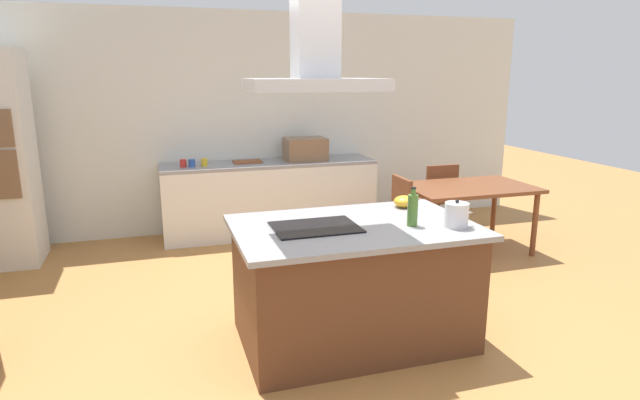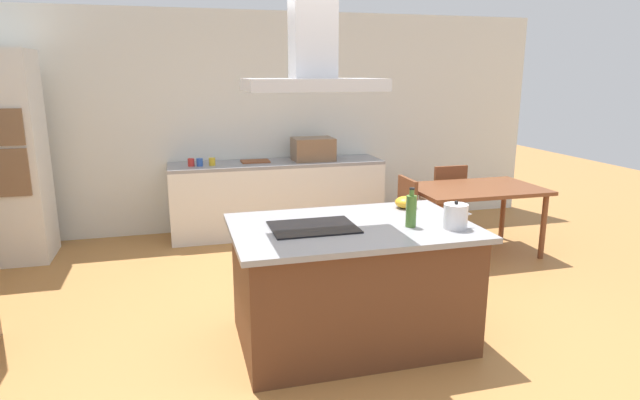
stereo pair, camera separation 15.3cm
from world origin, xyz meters
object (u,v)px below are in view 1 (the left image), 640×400
object	(u,v)px
cooktop	(316,227)
tea_kettle	(457,215)
coffee_mug_yellow	(204,162)
olive_oil_bottle	(413,209)
coffee_mug_red	(183,163)
dining_table	(468,193)
chair_at_left_end	(392,213)
mixing_bowl	(404,201)
cutting_board	(248,162)
range_hood	(315,51)
coffee_mug_blue	(192,163)
countertop_microwave	(305,149)
chair_facing_back_wall	(437,194)

from	to	relation	value
cooktop	tea_kettle	xyz separation A→B (m)	(0.96, -0.27, 0.08)
coffee_mug_yellow	olive_oil_bottle	bearing A→B (deg)	-68.33
coffee_mug_red	dining_table	distance (m)	3.26
olive_oil_bottle	chair_at_left_end	size ratio (longest dim) A/B	0.32
mixing_bowl	cooktop	bearing A→B (deg)	-157.73
cutting_board	range_hood	size ratio (longest dim) A/B	0.38
cooktop	coffee_mug_blue	xyz separation A→B (m)	(-0.65, 2.81, 0.04)
countertop_microwave	coffee_mug_yellow	distance (m)	1.25
mixing_bowl	chair_facing_back_wall	xyz separation A→B (m)	(1.37, 1.85, -0.44)
countertop_microwave	range_hood	size ratio (longest dim) A/B	0.56
cooktop	mixing_bowl	xyz separation A→B (m)	(0.86, 0.35, 0.04)
tea_kettle	chair_facing_back_wall	world-z (taller)	tea_kettle
mixing_bowl	chair_at_left_end	distance (m)	1.34
countertop_microwave	range_hood	bearing A→B (deg)	-104.46
coffee_mug_blue	coffee_mug_yellow	distance (m)	0.14
mixing_bowl	tea_kettle	bearing A→B (deg)	-80.81
mixing_bowl	chair_facing_back_wall	distance (m)	2.34
chair_at_left_end	olive_oil_bottle	bearing A→B (deg)	-110.76
chair_at_left_end	dining_table	bearing A→B (deg)	0.00
range_hood	chair_at_left_end	bearing A→B (deg)	49.41
cooktop	chair_facing_back_wall	size ratio (longest dim) A/B	0.67
tea_kettle	mixing_bowl	world-z (taller)	tea_kettle
cutting_board	cooktop	bearing A→B (deg)	-90.47
mixing_bowl	cutting_board	xyz separation A→B (m)	(-0.84, 2.58, -0.04)
cooktop	mixing_bowl	bearing A→B (deg)	22.27
dining_table	tea_kettle	bearing A→B (deg)	-125.11
cooktop	countertop_microwave	world-z (taller)	countertop_microwave
coffee_mug_yellow	chair_facing_back_wall	bearing A→B (deg)	-12.77
mixing_bowl	coffee_mug_red	size ratio (longest dim) A/B	1.92
dining_table	chair_facing_back_wall	world-z (taller)	chair_facing_back_wall
tea_kettle	mixing_bowl	xyz separation A→B (m)	(-0.10, 0.62, -0.04)
cooktop	chair_facing_back_wall	bearing A→B (deg)	44.61
coffee_mug_red	chair_facing_back_wall	world-z (taller)	coffee_mug_red
coffee_mug_red	chair_at_left_end	bearing A→B (deg)	-32.13
tea_kettle	chair_at_left_end	size ratio (longest dim) A/B	0.25
cooktop	cutting_board	bearing A→B (deg)	89.53
mixing_bowl	coffee_mug_yellow	size ratio (longest dim) A/B	1.92
coffee_mug_blue	cooktop	bearing A→B (deg)	-77.08
cooktop	coffee_mug_yellow	bearing A→B (deg)	100.10
dining_table	coffee_mug_red	bearing A→B (deg)	156.50
mixing_bowl	coffee_mug_blue	xyz separation A→B (m)	(-1.51, 2.46, -0.00)
cooktop	olive_oil_bottle	xyz separation A→B (m)	(0.68, -0.15, 0.11)
olive_oil_bottle	cutting_board	size ratio (longest dim) A/B	0.83
countertop_microwave	chair_at_left_end	distance (m)	1.55
mixing_bowl	coffee_mug_yellow	xyz separation A→B (m)	(-1.37, 2.47, -0.00)
cooktop	cutting_board	xyz separation A→B (m)	(0.02, 2.93, 0.00)
coffee_mug_red	tea_kettle	bearing A→B (deg)	-61.16
cutting_board	range_hood	bearing A→B (deg)	-90.47
olive_oil_bottle	mixing_bowl	xyz separation A→B (m)	(0.19, 0.50, -0.07)
countertop_microwave	coffee_mug_blue	world-z (taller)	countertop_microwave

